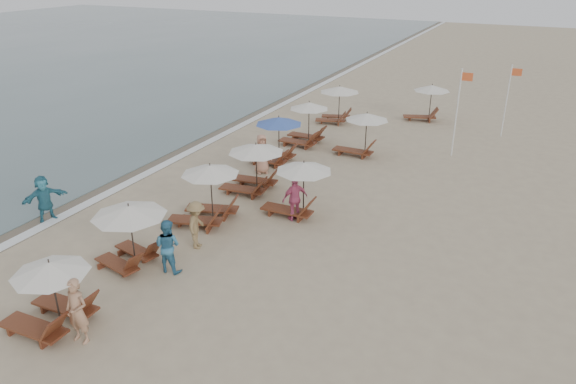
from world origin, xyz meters
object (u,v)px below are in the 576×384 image
at_px(inland_station_0, 296,185).
at_px(beachgoer_far_a, 295,198).
at_px(inland_station_1, 360,131).
at_px(beachgoer_near, 77,311).
at_px(lounger_station_3, 252,167).
at_px(waterline_walker, 44,198).
at_px(inland_station_2, 427,99).
at_px(flag_pole_near, 458,109).
at_px(lounger_station_5, 304,125).
at_px(beachgoer_far_b, 262,154).
at_px(beachgoer_mid_b, 197,225).
at_px(lounger_station_1, 128,230).
at_px(lounger_station_2, 206,196).
at_px(lounger_station_6, 336,102).
at_px(lounger_station_4, 275,139).
at_px(beachgoer_mid_a, 168,246).
at_px(lounger_station_0, 49,296).

bearing_deg(inland_station_0, beachgoer_far_a, -69.95).
height_order(inland_station_1, beachgoer_near, inland_station_1).
distance_m(lounger_station_3, waterline_walker, 8.39).
xyz_separation_m(inland_station_1, inland_station_2, (1.59, 8.06, 0.04)).
relative_size(inland_station_0, flag_pole_near, 0.61).
xyz_separation_m(lounger_station_3, flag_pole_near, (7.10, 8.54, 1.38)).
xyz_separation_m(lounger_station_5, beachgoer_far_b, (-0.03, -4.83, -0.12)).
relative_size(inland_station_1, inland_station_2, 1.00).
bearing_deg(flag_pole_near, beachgoer_mid_b, -114.74).
relative_size(inland_station_0, beachgoer_far_b, 1.46).
height_order(lounger_station_1, inland_station_2, inland_station_2).
bearing_deg(beachgoer_far_b, beachgoer_mid_b, -123.93).
bearing_deg(lounger_station_2, beachgoer_far_a, 28.35).
height_order(inland_station_1, beachgoer_far_a, inland_station_1).
xyz_separation_m(lounger_station_2, inland_station_1, (2.83, 9.92, 0.22)).
bearing_deg(lounger_station_6, lounger_station_2, -88.14).
height_order(lounger_station_6, waterline_walker, lounger_station_6).
relative_size(lounger_station_4, beachgoer_mid_a, 1.40).
xyz_separation_m(lounger_station_4, waterline_walker, (-5.11, -9.67, -0.28)).
xyz_separation_m(beachgoer_near, beachgoer_mid_b, (-0.11, 5.64, -0.06)).
distance_m(lounger_station_0, lounger_station_5, 17.72).
distance_m(lounger_station_5, waterline_walker, 13.97).
distance_m(lounger_station_1, beachgoer_far_a, 6.49).
relative_size(lounger_station_4, lounger_station_5, 0.99).
relative_size(lounger_station_3, beachgoer_far_a, 1.49).
xyz_separation_m(lounger_station_6, inland_station_1, (3.32, -5.22, 0.05)).
relative_size(lounger_station_3, beachgoer_near, 1.44).
xyz_separation_m(lounger_station_1, inland_station_2, (4.90, 21.80, 0.07)).
distance_m(beachgoer_near, waterline_walker, 8.31).
relative_size(lounger_station_3, inland_station_0, 0.98).
height_order(lounger_station_0, lounger_station_1, lounger_station_1).
distance_m(lounger_station_3, flag_pole_near, 11.19).
height_order(lounger_station_6, beachgoer_mid_b, lounger_station_6).
relative_size(lounger_station_4, beachgoer_far_b, 1.36).
xyz_separation_m(beachgoer_mid_b, flag_pole_near, (6.36, 13.81, 1.63)).
bearing_deg(lounger_station_3, inland_station_2, 73.51).
distance_m(lounger_station_5, beachgoer_mid_a, 14.01).
xyz_separation_m(inland_station_1, beachgoer_far_a, (0.19, -8.29, -0.41)).
xyz_separation_m(lounger_station_6, flag_pole_near, (7.70, -3.19, 1.24)).
bearing_deg(lounger_station_5, inland_station_2, 57.02).
height_order(lounger_station_2, beachgoer_mid_b, lounger_station_2).
bearing_deg(beachgoer_mid_a, lounger_station_0, 70.43).
distance_m(lounger_station_4, inland_station_2, 12.01).
distance_m(lounger_station_2, inland_station_2, 18.51).
height_order(lounger_station_2, beachgoer_far_b, lounger_station_2).
bearing_deg(flag_pole_near, waterline_walker, -131.71).
distance_m(lounger_station_3, inland_station_0, 3.13).
bearing_deg(beachgoer_far_b, lounger_station_5, 45.04).
bearing_deg(lounger_station_3, lounger_station_5, 95.16).
bearing_deg(beachgoer_mid_a, lounger_station_2, -78.90).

